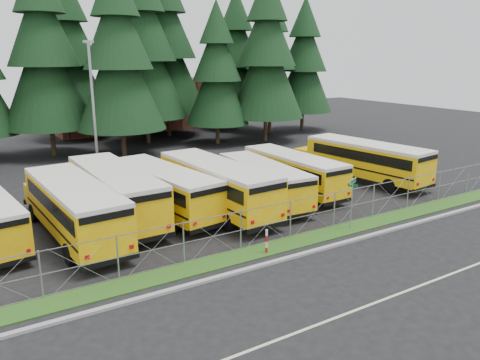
% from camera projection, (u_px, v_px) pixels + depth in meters
% --- Properties ---
extents(ground, '(120.00, 120.00, 0.00)m').
position_uv_depth(ground, '(293.00, 228.00, 25.55)').
color(ground, black).
rests_on(ground, ground).
extents(curb, '(50.00, 0.25, 0.12)m').
position_uv_depth(curb, '(332.00, 246.00, 22.99)').
color(curb, gray).
rests_on(curb, ground).
extents(grass_verge, '(50.00, 1.40, 0.06)m').
position_uv_depth(grass_verge, '(314.00, 237.00, 24.15)').
color(grass_verge, '#254A15').
rests_on(grass_verge, ground).
extents(road_lane_line, '(50.00, 0.12, 0.01)m').
position_uv_depth(road_lane_line, '(415.00, 288.00, 18.96)').
color(road_lane_line, beige).
rests_on(road_lane_line, ground).
extents(chainlink_fence, '(44.00, 0.10, 2.00)m').
position_uv_depth(chainlink_fence, '(306.00, 216.00, 24.47)').
color(chainlink_fence, '#969A9E').
rests_on(chainlink_fence, ground).
extents(brick_building, '(22.00, 10.00, 6.00)m').
position_uv_depth(brick_building, '(141.00, 104.00, 60.75)').
color(brick_building, brown).
rests_on(brick_building, ground).
extents(bus_1, '(3.43, 11.53, 2.98)m').
position_uv_depth(bus_1, '(73.00, 209.00, 23.94)').
color(bus_1, '#EDA407').
rests_on(bus_1, ground).
extents(bus_2, '(2.98, 11.61, 3.03)m').
position_uv_depth(bus_2, '(113.00, 194.00, 26.55)').
color(bus_2, '#EDA407').
rests_on(bus_2, ground).
extents(bus_3, '(3.91, 10.96, 2.81)m').
position_uv_depth(bus_3, '(161.00, 191.00, 27.58)').
color(bus_3, '#EDA407').
rests_on(bus_3, ground).
extents(bus_4, '(3.35, 11.64, 3.02)m').
position_uv_depth(bus_4, '(214.00, 187.00, 28.07)').
color(bus_4, '#EDA407').
rests_on(bus_4, ground).
extents(bus_5, '(3.04, 10.03, 2.59)m').
position_uv_depth(bus_5, '(261.00, 182.00, 29.77)').
color(bus_5, '#EDA407').
rests_on(bus_5, ground).
extents(bus_6, '(2.58, 10.23, 2.67)m').
position_uv_depth(bus_6, '(290.00, 173.00, 32.02)').
color(bus_6, '#EDA407').
rests_on(bus_6, ground).
extents(bus_east, '(4.07, 11.51, 2.95)m').
position_uv_depth(bus_east, '(362.00, 162.00, 34.82)').
color(bus_east, '#EDA407').
rests_on(bus_east, ground).
extents(street_sign, '(0.77, 0.51, 2.81)m').
position_uv_depth(street_sign, '(352.00, 193.00, 24.93)').
color(street_sign, '#969A9E').
rests_on(street_sign, ground).
extents(striped_bollard, '(0.11, 0.11, 1.20)m').
position_uv_depth(striped_bollard, '(267.00, 242.00, 22.12)').
color(striped_bollard, '#B20C0C').
rests_on(striped_bollard, ground).
extents(light_standard, '(0.70, 0.35, 10.14)m').
position_uv_depth(light_standard, '(93.00, 108.00, 33.59)').
color(light_standard, '#969A9E').
rests_on(light_standard, ground).
extents(conifer_3, '(8.17, 8.17, 18.07)m').
position_uv_depth(conifer_3, '(44.00, 56.00, 41.82)').
color(conifer_3, black).
rests_on(conifer_3, ground).
extents(conifer_4, '(7.95, 7.95, 17.57)m').
position_uv_depth(conifer_4, '(118.00, 59.00, 41.33)').
color(conifer_4, black).
rests_on(conifer_4, ground).
extents(conifer_5, '(8.57, 8.57, 18.95)m').
position_uv_depth(conifer_5, '(144.00, 52.00, 47.98)').
color(conifer_5, black).
rests_on(conifer_5, ground).
extents(conifer_6, '(6.60, 6.60, 14.59)m').
position_uv_depth(conifer_6, '(217.00, 74.00, 48.00)').
color(conifer_6, black).
rests_on(conifer_6, ground).
extents(conifer_7, '(8.07, 8.07, 17.84)m').
position_uv_depth(conifer_7, '(266.00, 57.00, 49.29)').
color(conifer_7, black).
rests_on(conifer_7, ground).
extents(conifer_8, '(7.54, 7.54, 16.67)m').
position_uv_depth(conifer_8, '(271.00, 62.00, 54.93)').
color(conifer_8, black).
rests_on(conifer_8, ground).
extents(conifer_9, '(7.24, 7.24, 16.01)m').
position_uv_depth(conifer_9, '(304.00, 65.00, 57.19)').
color(conifer_9, black).
rests_on(conifer_9, ground).
extents(conifer_11, '(8.11, 8.11, 17.94)m').
position_uv_depth(conifer_11, '(70.00, 57.00, 50.76)').
color(conifer_11, black).
rests_on(conifer_11, ground).
extents(conifer_12, '(8.80, 8.80, 19.45)m').
position_uv_depth(conifer_12, '(166.00, 50.00, 52.54)').
color(conifer_12, black).
rests_on(conifer_12, ground).
extents(conifer_13, '(7.74, 7.74, 17.11)m').
position_uv_depth(conifer_13, '(236.00, 60.00, 57.99)').
color(conifer_13, black).
rests_on(conifer_13, ground).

